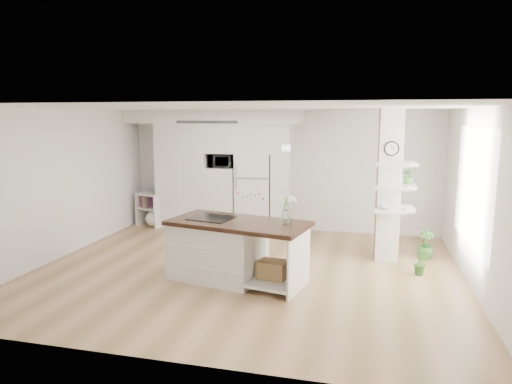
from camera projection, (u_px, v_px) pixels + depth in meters
floor at (247, 270)px, 7.68m from camera, size 7.00×6.00×0.01m
room at (246, 161)px, 7.38m from camera, size 7.04×6.04×2.72m
cabinet_wall at (215, 163)px, 10.33m from camera, size 4.00×0.71×2.70m
refrigerator at (255, 192)px, 10.23m from camera, size 0.78×0.69×1.75m
column at (394, 186)px, 7.99m from camera, size 0.69×0.90×2.70m
window at (473, 187)px, 6.91m from camera, size 0.00×2.40×2.40m
pendant_light at (354, 145)px, 7.08m from camera, size 0.12×0.12×0.10m
kitchen_island at (225, 248)px, 7.22m from camera, size 2.30×1.42×1.53m
bookshelf at (152, 212)px, 10.71m from camera, size 0.75×0.59×0.78m
floor_plant_a at (421, 262)px, 7.40m from camera, size 0.30×0.27×0.44m
floor_plant_b at (426, 244)px, 8.30m from camera, size 0.37×0.37×0.52m
microwave at (222, 161)px, 10.24m from camera, size 0.54×0.37×0.30m
shelf_plant at (409, 176)px, 8.06m from camera, size 0.27×0.23×0.30m
decor_bowl at (389, 208)px, 7.84m from camera, size 0.22×0.22×0.05m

